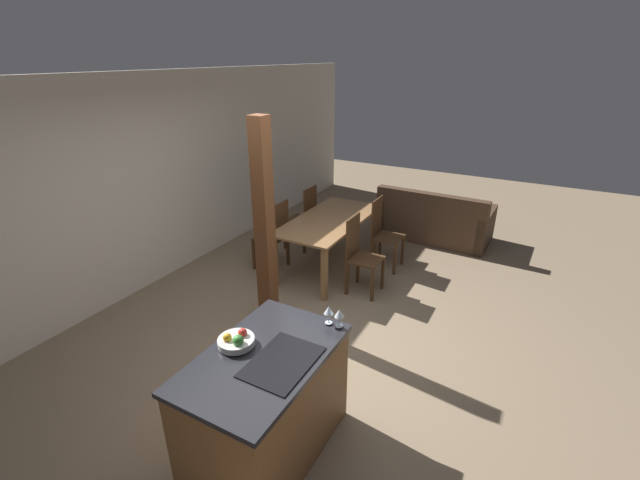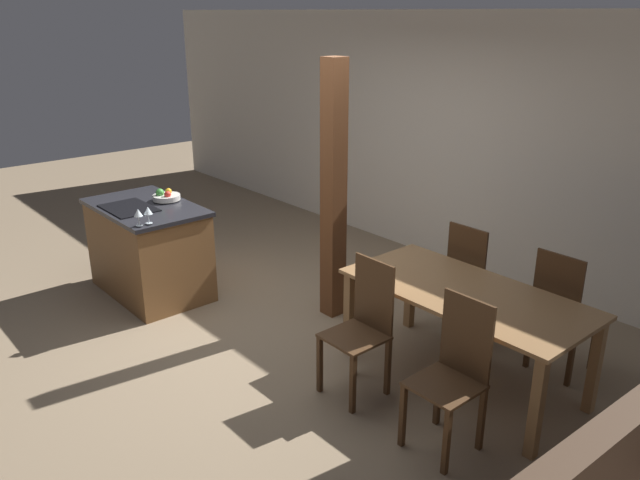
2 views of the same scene
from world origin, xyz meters
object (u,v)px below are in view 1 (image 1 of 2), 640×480
(dining_table, at_px, (329,225))
(timber_post, at_px, (264,225))
(wine_glass_middle, at_px, (329,311))
(kitchen_island, at_px, (266,404))
(wine_glass_near, at_px, (339,314))
(fruit_bowl, at_px, (236,340))
(dining_chair_near_right, at_px, (383,232))
(dining_chair_far_right, at_px, (304,217))
(dining_chair_near_left, at_px, (360,254))
(dining_chair_far_left, at_px, (275,235))
(couch, at_px, (434,221))

(dining_table, distance_m, timber_post, 1.58)
(wine_glass_middle, height_order, timber_post, timber_post)
(kitchen_island, xyz_separation_m, wine_glass_near, (0.56, -0.32, 0.58))
(fruit_bowl, bearing_deg, kitchen_island, -89.05)
(dining_chair_near_right, bearing_deg, wine_glass_middle, -167.91)
(fruit_bowl, height_order, dining_chair_far_right, fruit_bowl)
(dining_table, distance_m, dining_chair_near_left, 0.78)
(wine_glass_near, relative_size, dining_chair_near_left, 0.15)
(kitchen_island, distance_m, dining_table, 3.21)
(dining_chair_near_left, bearing_deg, dining_chair_near_right, 0.00)
(dining_table, distance_m, dining_chair_far_left, 0.78)
(wine_glass_middle, height_order, dining_table, wine_glass_middle)
(dining_chair_near_left, relative_size, dining_chair_far_left, 1.00)
(wine_glass_near, height_order, dining_chair_near_right, wine_glass_near)
(timber_post, bearing_deg, kitchen_island, -145.25)
(dining_chair_far_left, bearing_deg, wine_glass_near, 44.46)
(dining_chair_far_right, bearing_deg, wine_glass_middle, 33.82)
(couch, bearing_deg, dining_chair_near_left, 82.09)
(dining_chair_far_left, distance_m, couch, 2.82)
(dining_table, height_order, couch, couch)
(dining_table, bearing_deg, wine_glass_middle, -152.73)
(dining_table, bearing_deg, couch, -29.87)
(dining_table, xyz_separation_m, couch, (1.82, -1.05, -0.36))
(fruit_bowl, xyz_separation_m, couch, (4.86, -0.23, -0.67))
(fruit_bowl, relative_size, timber_post, 0.12)
(fruit_bowl, distance_m, dining_chair_far_left, 3.04)
(fruit_bowl, relative_size, wine_glass_near, 1.77)
(couch, bearing_deg, wine_glass_middle, 95.03)
(wine_glass_near, bearing_deg, wine_glass_middle, 90.00)
(wine_glass_near, distance_m, dining_chair_far_right, 3.56)
(wine_glass_middle, distance_m, dining_chair_near_right, 2.99)
(timber_post, bearing_deg, dining_chair_far_left, 30.24)
(fruit_bowl, distance_m, wine_glass_near, 0.80)
(kitchen_island, xyz_separation_m, dining_chair_near_right, (3.44, 0.39, 0.07))
(wine_glass_near, relative_size, dining_table, 0.08)
(fruit_bowl, distance_m, wine_glass_middle, 0.74)
(fruit_bowl, xyz_separation_m, dining_chair_near_left, (2.63, 0.15, -0.43))
(dining_chair_far_left, xyz_separation_m, couch, (2.23, -1.70, -0.24))
(dining_chair_far_left, bearing_deg, kitchen_island, 32.95)
(dining_table, bearing_deg, kitchen_island, -161.02)
(fruit_bowl, height_order, dining_chair_far_left, fruit_bowl)
(dining_chair_near_right, relative_size, timber_post, 0.44)
(fruit_bowl, xyz_separation_m, timber_post, (1.55, 0.84, 0.20))
(fruit_bowl, xyz_separation_m, wine_glass_near, (0.57, -0.56, 0.08))
(dining_chair_far_left, relative_size, dining_chair_far_right, 1.00)
(kitchen_island, bearing_deg, dining_chair_far_right, 26.27)
(dining_table, relative_size, dining_chair_far_right, 1.79)
(kitchen_island, relative_size, couch, 0.71)
(wine_glass_middle, bearing_deg, couch, 3.05)
(dining_chair_near_left, bearing_deg, couch, -9.89)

